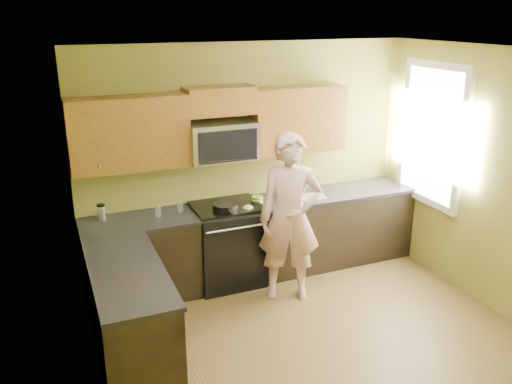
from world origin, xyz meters
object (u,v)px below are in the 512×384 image
microwave (222,159)px  woman (290,218)px  stove (227,244)px  travel_mug (102,221)px  butter_tub (257,203)px  frying_pan (225,209)px

microwave → woman: bearing=-52.6°
stove → travel_mug: (-1.34, 0.14, 0.45)m
butter_tub → travel_mug: travel_mug is taller
frying_pan → travel_mug: (-1.29, 0.24, -0.03)m
frying_pan → butter_tub: 0.45m
woman → butter_tub: size_ratio=13.80×
frying_pan → stove: bearing=67.5°
woman → frying_pan: woman is taller
stove → travel_mug: bearing=174.0°
stove → travel_mug: size_ratio=5.21×
microwave → woman: size_ratio=0.41×
woman → butter_tub: (-0.14, 0.58, -0.00)m
woman → frying_pan: bearing=162.9°
microwave → butter_tub: size_ratio=5.69×
microwave → travel_mug: size_ratio=4.17×
woman → travel_mug: size_ratio=10.12×
butter_tub → travel_mug: (-1.72, 0.11, 0.00)m
stove → butter_tub: bearing=4.0°
microwave → travel_mug: (-1.34, 0.02, -0.53)m
frying_pan → travel_mug: travel_mug is taller
stove → woman: (0.52, -0.55, 0.45)m
butter_tub → travel_mug: bearing=176.2°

